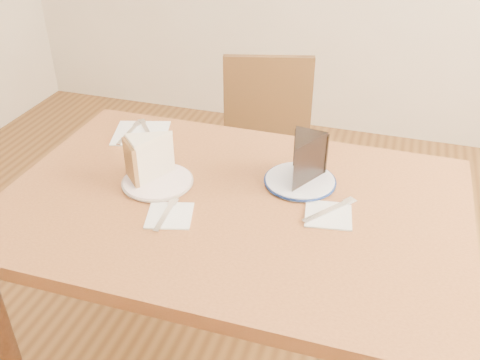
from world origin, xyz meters
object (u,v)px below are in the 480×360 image
chair_far (266,158)px  plate_cream (158,182)px  chocolate_cake (302,162)px  carrot_cake (153,157)px  plate_navy (300,181)px  table (232,230)px

chair_far → plate_cream: chair_far is taller
chair_far → chocolate_cake: 0.72m
chair_far → chocolate_cake: bearing=97.8°
carrot_cake → chocolate_cake: size_ratio=0.92×
carrot_cake → plate_navy: bearing=59.2°
plate_cream → plate_navy: 0.39m
chair_far → table: bearing=82.3°
table → chair_far: chair_far is taller
chair_far → plate_cream: 0.76m
plate_navy → chair_far: bearing=112.7°
carrot_cake → chocolate_cake: (0.39, 0.09, 0.00)m
table → carrot_cake: bearing=171.0°
plate_cream → chocolate_cake: bearing=17.3°
plate_navy → chocolate_cake: (0.00, -0.00, 0.06)m
table → plate_cream: (-0.22, 0.01, 0.10)m
table → carrot_cake: (-0.24, 0.04, 0.17)m
chair_far → plate_navy: (0.24, -0.58, 0.29)m
plate_cream → chocolate_cake: size_ratio=1.44×
plate_navy → table: bearing=-138.5°
plate_navy → chocolate_cake: chocolate_cake is taller
carrot_cake → chocolate_cake: 0.40m
chair_far → plate_cream: bearing=64.7°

